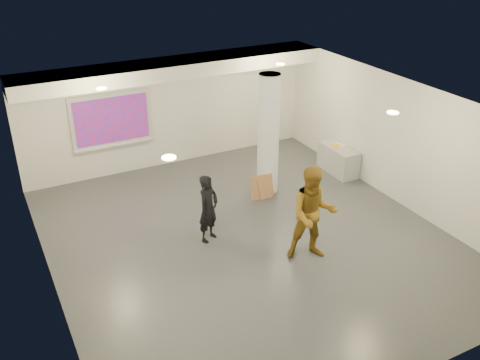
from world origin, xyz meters
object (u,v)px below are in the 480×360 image
man (313,214)px  column (268,135)px  projection_screen (112,121)px  woman (208,208)px  credenza (338,160)px

man → column: bearing=99.5°
projection_screen → man: size_ratio=1.06×
column → projection_screen: bearing=139.4°
woman → man: bearing=-75.2°
column → projection_screen: size_ratio=1.43×
woman → man: (1.57, -1.53, 0.24)m
column → projection_screen: 4.08m
column → woman: size_ratio=2.00×
column → woman: 2.74m
column → credenza: 2.49m
projection_screen → man: bearing=-66.5°
credenza → column: bearing=-177.7°
column → woman: (-2.24, -1.39, -0.75)m
man → woman: bearing=158.2°
projection_screen → credenza: 6.04m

